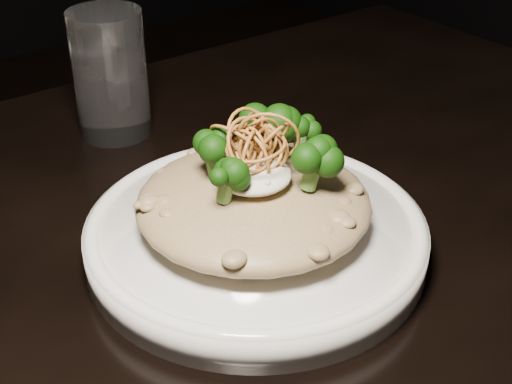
% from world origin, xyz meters
% --- Properties ---
extents(table, '(1.10, 0.80, 0.75)m').
position_xyz_m(table, '(0.00, 0.00, 0.67)').
color(table, black).
rests_on(table, ground).
extents(plate, '(0.26, 0.26, 0.03)m').
position_xyz_m(plate, '(0.01, 0.00, 0.76)').
color(plate, white).
rests_on(plate, table).
extents(risotto, '(0.18, 0.18, 0.04)m').
position_xyz_m(risotto, '(0.01, 0.00, 0.80)').
color(risotto, brown).
rests_on(risotto, plate).
extents(broccoli, '(0.11, 0.11, 0.04)m').
position_xyz_m(broccoli, '(0.01, 0.00, 0.84)').
color(broccoli, black).
rests_on(broccoli, risotto).
extents(cheese, '(0.06, 0.06, 0.02)m').
position_xyz_m(cheese, '(0.00, -0.00, 0.82)').
color(cheese, silver).
rests_on(cheese, risotto).
extents(shallots, '(0.05, 0.05, 0.03)m').
position_xyz_m(shallots, '(0.01, 0.01, 0.85)').
color(shallots, brown).
rests_on(shallots, cheese).
extents(drinking_glass, '(0.09, 0.09, 0.13)m').
position_xyz_m(drinking_glass, '(0.02, 0.25, 0.81)').
color(drinking_glass, white).
rests_on(drinking_glass, table).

